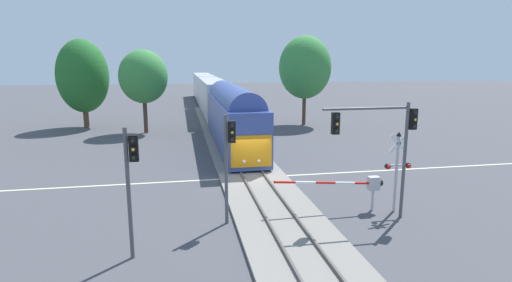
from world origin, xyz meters
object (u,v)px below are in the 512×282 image
(traffic_signal_median, at_px, (229,152))
(oak_behind_train, at_px, (143,77))
(commuter_train, at_px, (214,97))
(crossing_gate_near, at_px, (362,184))
(pine_left_background, at_px, (83,76))
(traffic_signal_near_left, at_px, (131,172))
(oak_far_right, at_px, (305,67))
(traffic_signal_near_right, at_px, (384,133))
(crossing_signal_mast, at_px, (397,164))

(traffic_signal_median, bearing_deg, oak_behind_train, 102.52)
(commuter_train, height_order, crossing_gate_near, commuter_train)
(commuter_train, xyz_separation_m, pine_left_background, (-15.11, -6.38, 3.08))
(crossing_gate_near, bearing_deg, traffic_signal_near_left, -164.23)
(traffic_signal_near_left, bearing_deg, crossing_gate_near, 15.77)
(crossing_gate_near, xyz_separation_m, traffic_signal_median, (-6.80, -0.32, 2.06))
(commuter_train, relative_size, traffic_signal_median, 12.06)
(commuter_train, relative_size, oak_far_right, 6.04)
(traffic_signal_near_right, bearing_deg, oak_behind_train, 115.85)
(oak_far_right, bearing_deg, crossing_gate_near, -101.33)
(traffic_signal_near_left, relative_size, traffic_signal_near_right, 0.91)
(commuter_train, relative_size, crossing_signal_mast, 15.16)
(traffic_signal_median, bearing_deg, traffic_signal_near_right, -6.65)
(traffic_signal_near_right, xyz_separation_m, oak_far_right, (5.15, 28.78, 2.46))
(crossing_signal_mast, relative_size, traffic_signal_near_right, 0.73)
(oak_behind_train, bearing_deg, traffic_signal_near_right, -64.15)
(traffic_signal_near_left, relative_size, oak_behind_train, 0.60)
(crossing_gate_near, relative_size, pine_left_background, 0.58)
(traffic_signal_median, bearing_deg, traffic_signal_near_left, -145.85)
(crossing_gate_near, distance_m, crossing_signal_mast, 2.03)
(pine_left_background, bearing_deg, oak_behind_train, -34.35)
(commuter_train, xyz_separation_m, oak_far_right, (9.92, -9.05, 4.01))
(crossing_gate_near, xyz_separation_m, oak_far_right, (5.53, 27.62, 5.32))
(crossing_signal_mast, relative_size, oak_far_right, 0.40)
(traffic_signal_near_left, height_order, traffic_signal_median, traffic_signal_median)
(oak_behind_train, bearing_deg, traffic_signal_median, -77.48)
(commuter_train, distance_m, crossing_signal_mast, 37.54)
(traffic_signal_near_right, distance_m, oak_behind_train, 29.72)
(pine_left_background, bearing_deg, traffic_signal_near_left, -75.45)
(traffic_signal_near_left, xyz_separation_m, oak_far_right, (16.38, 30.68, 3.27))
(crossing_gate_near, xyz_separation_m, traffic_signal_near_left, (-10.84, -3.06, 2.05))
(crossing_signal_mast, bearing_deg, commuter_train, 99.28)
(crossing_gate_near, relative_size, traffic_signal_near_right, 1.01)
(commuter_train, bearing_deg, traffic_signal_median, -93.74)
(crossing_signal_mast, distance_m, oak_behind_train, 29.75)
(pine_left_background, xyz_separation_m, oak_behind_train, (6.95, -4.75, 0.07))
(oak_far_right, relative_size, oak_behind_train, 1.20)
(traffic_signal_near_right, relative_size, traffic_signal_median, 1.09)
(traffic_signal_near_right, bearing_deg, commuter_train, 97.19)
(oak_far_right, xyz_separation_m, oak_behind_train, (-18.08, -2.08, -0.85))
(traffic_signal_median, relative_size, pine_left_background, 0.53)
(oak_far_right, distance_m, pine_left_background, 25.19)
(oak_behind_train, bearing_deg, oak_far_right, 6.55)
(crossing_gate_near, bearing_deg, traffic_signal_near_right, -71.59)
(traffic_signal_near_left, xyz_separation_m, traffic_signal_near_right, (11.23, 1.90, 0.81))
(commuter_train, distance_m, traffic_signal_median, 37.08)
(commuter_train, xyz_separation_m, crossing_gate_near, (4.39, -36.67, -1.31))
(crossing_gate_near, relative_size, crossing_signal_mast, 1.39)
(commuter_train, xyz_separation_m, traffic_signal_near_right, (4.78, -37.83, 1.55))
(pine_left_background, bearing_deg, oak_far_right, -6.09)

